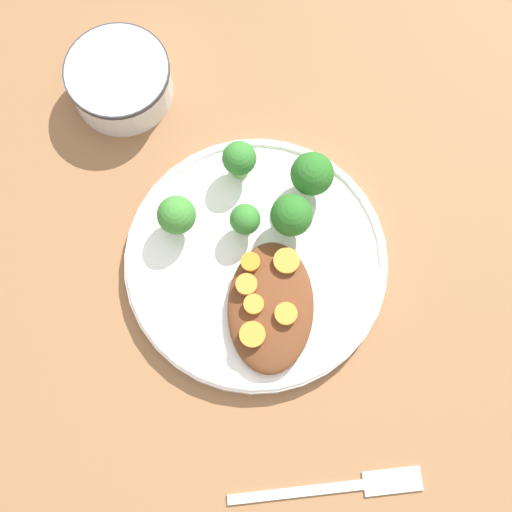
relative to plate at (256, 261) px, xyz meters
The scene contains 16 objects.
ground_plane 0.01m from the plate, ahead, with size 4.00×4.00×0.00m, color #8C603D.
plate is the anchor object (origin of this frame).
dip_bowl 0.26m from the plate, 39.02° to the left, with size 0.12×0.12×0.05m.
stew_mound 0.06m from the plate, 161.73° to the right, with size 0.14×0.09×0.02m, color brown.
broccoli_floret_0 0.07m from the plate, 41.59° to the right, with size 0.04×0.04×0.06m.
broccoli_floret_1 0.10m from the plate, 67.13° to the left, with size 0.04×0.04×0.05m.
broccoli_floret_2 0.11m from the plate, 12.31° to the left, with size 0.04×0.04×0.05m.
broccoli_floret_3 0.05m from the plate, 20.17° to the left, with size 0.03×0.03×0.05m.
broccoli_floret_4 0.11m from the plate, 32.76° to the right, with size 0.05×0.05×0.06m.
carrot_slice_0 0.05m from the plate, 166.18° to the left, with size 0.02×0.02×0.01m, color orange.
carrot_slice_1 0.09m from the plate, behind, with size 0.03×0.03×0.00m, color orange.
carrot_slice_2 0.08m from the plate, 152.20° to the right, with size 0.02×0.02×0.01m, color orange.
carrot_slice_3 0.05m from the plate, 101.96° to the right, with size 0.03×0.03×0.01m, color orange.
carrot_slice_4 0.06m from the plate, behind, with size 0.02×0.02×0.01m, color orange.
carrot_slice_5 0.03m from the plate, 149.91° to the left, with size 0.02×0.02×0.00m, color orange.
fork 0.25m from the plate, 156.47° to the right, with size 0.05×0.20×0.01m.
Camera 1 is at (-0.20, -0.01, 0.75)m, focal length 50.00 mm.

